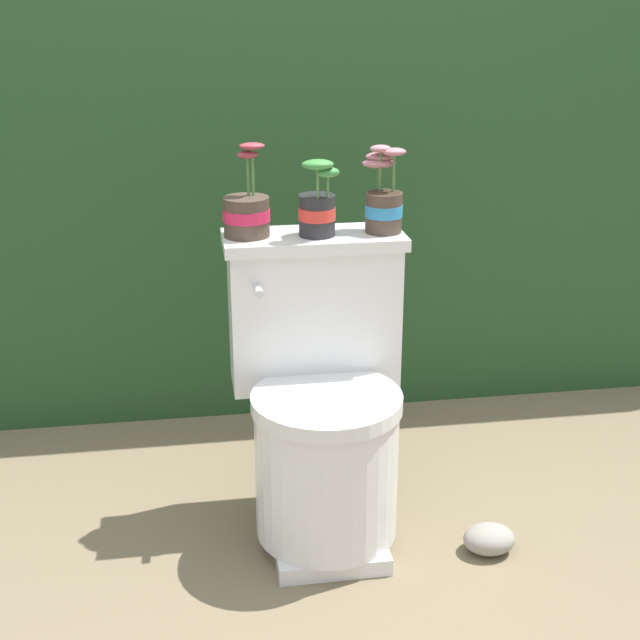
# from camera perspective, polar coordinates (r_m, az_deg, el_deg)

# --- Properties ---
(ground_plane) EXTENTS (12.00, 12.00, 0.00)m
(ground_plane) POSITION_cam_1_polar(r_m,az_deg,el_deg) (2.34, -0.16, -14.34)
(ground_plane) COLOR #75664C
(hedge_backdrop) EXTENTS (3.67, 0.64, 1.47)m
(hedge_backdrop) POSITION_cam_1_polar(r_m,az_deg,el_deg) (3.07, -3.34, 9.26)
(hedge_backdrop) COLOR #234723
(hedge_backdrop) RESTS_ON ground
(toilet) EXTENTS (0.45, 0.49, 0.76)m
(toilet) POSITION_cam_1_polar(r_m,az_deg,el_deg) (2.24, 0.11, -5.76)
(toilet) COLOR silver
(toilet) RESTS_ON ground
(potted_plant_left) EXTENTS (0.12, 0.12, 0.22)m
(potted_plant_left) POSITION_cam_1_polar(r_m,az_deg,el_deg) (2.19, -4.72, 6.90)
(potted_plant_left) COLOR #47382D
(potted_plant_left) RESTS_ON toilet
(potted_plant_midleft) EXTENTS (0.10, 0.11, 0.19)m
(potted_plant_midleft) POSITION_cam_1_polar(r_m,az_deg,el_deg) (2.18, -0.16, 7.18)
(potted_plant_midleft) COLOR #262628
(potted_plant_midleft) RESTS_ON toilet
(potted_plant_middle) EXTENTS (0.10, 0.11, 0.21)m
(potted_plant_middle) POSITION_cam_1_polar(r_m,az_deg,el_deg) (2.22, 4.08, 7.66)
(potted_plant_middle) COLOR #47382D
(potted_plant_middle) RESTS_ON toilet
(garden_stone) EXTENTS (0.13, 0.11, 0.07)m
(garden_stone) POSITION_cam_1_polar(r_m,az_deg,el_deg) (2.34, 10.77, -13.60)
(garden_stone) COLOR gray
(garden_stone) RESTS_ON ground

